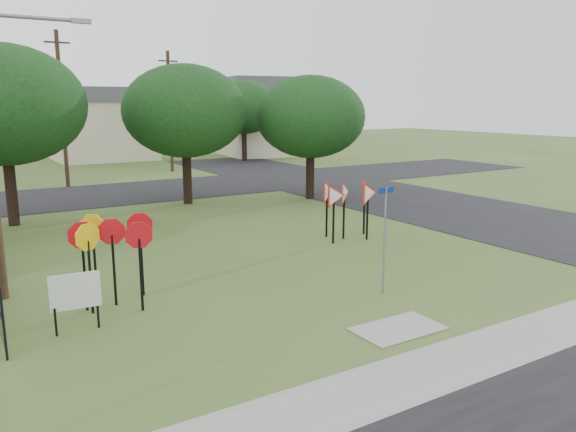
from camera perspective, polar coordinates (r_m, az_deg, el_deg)
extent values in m
plane|color=#38551F|center=(14.73, 4.73, -8.29)|extent=(140.00, 140.00, 0.00)
cube|color=gray|center=(11.89, 17.21, -13.76)|extent=(30.00, 1.60, 0.02)
cube|color=#38551F|center=(11.23, 21.98, -15.66)|extent=(30.00, 0.80, 0.02)
cube|color=black|center=(29.70, 11.93, 1.63)|extent=(8.00, 50.00, 0.02)
cube|color=black|center=(32.58, -16.66, 2.25)|extent=(60.00, 8.00, 0.02)
cube|color=gray|center=(13.01, 11.14, -11.17)|extent=(2.00, 1.20, 0.02)
cylinder|color=gray|center=(14.83, 9.77, -2.54)|extent=(0.06, 0.06, 2.84)
cube|color=navy|center=(14.57, 9.95, 2.60)|extent=(0.58, 0.12, 0.15)
cube|color=black|center=(14.56, -17.25, -5.30)|extent=(0.05, 0.05, 1.79)
cube|color=black|center=(15.10, -14.63, -4.56)|extent=(0.05, 0.05, 1.79)
cube|color=black|center=(14.01, -14.72, -5.82)|extent=(0.05, 0.05, 1.79)
cube|color=black|center=(14.18, -19.43, -5.90)|extent=(0.05, 0.05, 1.79)
cube|color=black|center=(15.26, -19.01, -4.65)|extent=(0.05, 0.05, 1.79)
cube|color=black|center=(14.43, -19.96, -5.64)|extent=(0.05, 0.05, 1.79)
cube|color=black|center=(20.03, 4.64, -0.46)|extent=(0.06, 0.06, 1.68)
cube|color=black|center=(20.76, 5.68, -0.06)|extent=(0.06, 0.06, 1.68)
cube|color=black|center=(20.73, 8.05, -0.13)|extent=(0.06, 0.06, 1.68)
cube|color=black|center=(20.98, 3.95, 0.10)|extent=(0.06, 0.06, 1.68)
cube|color=black|center=(21.58, 7.74, 0.34)|extent=(0.06, 0.06, 1.68)
cube|color=black|center=(13.30, -22.53, -9.95)|extent=(0.04, 0.04, 0.63)
cube|color=black|center=(13.45, -18.74, -9.44)|extent=(0.04, 0.04, 0.63)
cube|color=silver|center=(13.16, -20.82, -7.16)|extent=(1.07, 0.13, 0.80)
cylinder|color=gray|center=(15.79, -24.78, 17.85)|extent=(2.40, 0.10, 0.10)
cube|color=gray|center=(16.00, -20.31, 18.08)|extent=(0.50, 0.18, 0.12)
cylinder|color=#422D1E|center=(35.67, -21.96, 9.93)|extent=(0.24, 0.24, 9.00)
cube|color=#422D1E|center=(35.82, -22.43, 16.00)|extent=(1.40, 0.10, 0.10)
cylinder|color=#422D1E|center=(41.65, -11.90, 10.27)|extent=(0.24, 0.24, 8.50)
cube|color=#422D1E|center=(41.73, -12.10, 15.14)|extent=(1.40, 0.10, 0.10)
cylinder|color=black|center=(12.37, -26.92, -9.79)|extent=(0.05, 0.05, 1.50)
cube|color=beige|center=(52.62, -18.43, 8.23)|extent=(8.00, 8.00, 5.00)
cube|color=#4F4F55|center=(52.57, -18.65, 11.60)|extent=(8.40, 8.40, 1.20)
cube|color=beige|center=(53.99, -2.65, 9.40)|extent=(7.91, 7.91, 6.00)
cube|color=#4F4F55|center=(53.97, -2.68, 13.22)|extent=(8.30, 8.30, 1.20)
cylinder|color=black|center=(25.48, -26.28, 2.04)|extent=(0.44, 0.44, 2.62)
ellipsoid|color=black|center=(25.21, -27.00, 10.02)|extent=(6.40, 6.40, 4.80)
cylinder|color=black|center=(28.31, -10.19, 3.71)|extent=(0.44, 0.44, 2.45)
ellipsoid|color=black|center=(28.07, -10.43, 10.45)|extent=(6.00, 6.00, 4.50)
cylinder|color=black|center=(29.35, 2.26, 3.98)|extent=(0.44, 0.44, 2.27)
ellipsoid|color=black|center=(29.11, 2.31, 10.04)|extent=(5.60, 5.60, 4.20)
cylinder|color=black|center=(48.68, -4.46, 7.06)|extent=(0.44, 0.44, 2.45)
ellipsoid|color=black|center=(48.53, -4.52, 10.97)|extent=(6.00, 6.00, 4.50)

